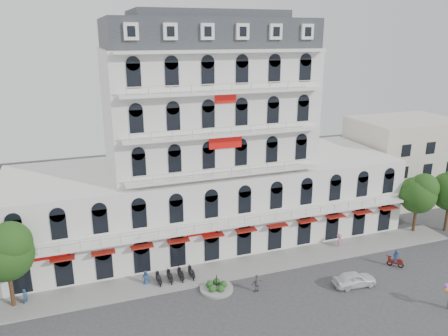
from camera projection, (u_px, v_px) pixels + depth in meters
ground at (272, 320)px, 37.29m from camera, size 120.00×120.00×0.00m
sidewalk at (235, 268)px, 45.38m from camera, size 53.00×4.00×0.16m
main_building at (208, 155)px, 50.58m from camera, size 45.00×15.00×25.80m
flank_building_east at (401, 160)px, 63.13m from camera, size 14.00×10.00×12.00m
traffic_island at (217, 287)px, 41.67m from camera, size 3.20×3.20×1.60m
parked_scooter_row at (176, 281)px, 43.19m from camera, size 4.40×1.80×1.10m
tree_west_inner at (6, 250)px, 37.47m from camera, size 4.76×4.76×8.25m
tree_east_inner at (419, 192)px, 52.44m from camera, size 4.40×4.37×7.57m
parked_car at (354, 279)px, 42.23m from camera, size 4.35×2.03×1.44m
rider_east at (396, 259)px, 45.64m from camera, size 1.32×1.30×1.95m
pedestrian_left at (146, 278)px, 42.33m from camera, size 0.85×0.66×1.53m
pedestrian_mid at (257, 283)px, 41.18m from camera, size 1.12×0.63×1.80m
pedestrian_right at (339, 241)px, 49.73m from camera, size 1.24×0.95×1.69m
pedestrian_far at (25, 297)px, 39.23m from camera, size 0.63×0.69×1.59m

